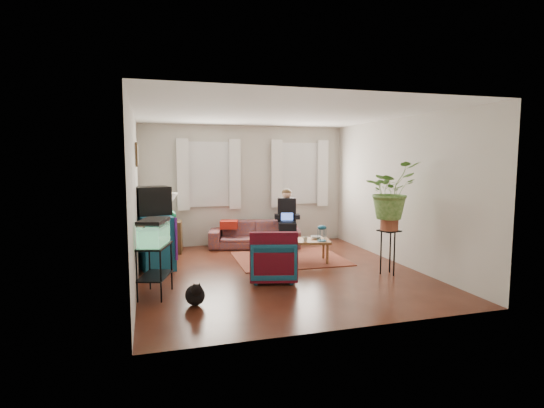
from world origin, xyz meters
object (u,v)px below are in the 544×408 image
object	(u,v)px
dresser	(154,241)
aquarium_stand	(155,271)
coffee_table	(302,251)
plant_stand	(388,252)
side_table	(171,237)
armchair	(273,257)
sofa	(255,230)

from	to	relation	value
dresser	aquarium_stand	bearing A→B (deg)	-103.02
coffee_table	plant_stand	world-z (taller)	plant_stand
dresser	plant_stand	xyz separation A→B (m)	(3.66, -1.58, -0.09)
side_table	dresser	world-z (taller)	dresser
side_table	armchair	bearing A→B (deg)	-59.48
armchair	plant_stand	size ratio (longest dim) A/B	0.97
aquarium_stand	coffee_table	distance (m)	2.88
sofa	coffee_table	bearing A→B (deg)	-57.24
side_table	coffee_table	xyz separation A→B (m)	(2.25, -1.48, -0.11)
dresser	coffee_table	world-z (taller)	dresser
sofa	coffee_table	xyz separation A→B (m)	(0.50, -1.52, -0.16)
armchair	coffee_table	xyz separation A→B (m)	(0.82, 0.94, -0.15)
coffee_table	plant_stand	bearing A→B (deg)	-33.78
sofa	dresser	world-z (taller)	dresser
sofa	aquarium_stand	world-z (taller)	sofa
sofa	armchair	distance (m)	2.49
sofa	armchair	world-z (taller)	sofa
side_table	coffee_table	world-z (taller)	side_table
aquarium_stand	coffee_table	size ratio (longest dim) A/B	0.71
aquarium_stand	plant_stand	world-z (taller)	plant_stand
aquarium_stand	dresser	bearing A→B (deg)	106.89
coffee_table	plant_stand	distance (m)	1.59
side_table	aquarium_stand	bearing A→B (deg)	-97.37
dresser	aquarium_stand	xyz separation A→B (m)	(-0.01, -1.64, -0.10)
side_table	aquarium_stand	distance (m)	2.73
sofa	plant_stand	world-z (taller)	sofa
aquarium_stand	armchair	world-z (taller)	armchair
aquarium_stand	armchair	distance (m)	1.80
sofa	armchair	bearing A→B (deg)	-82.90
coffee_table	plant_stand	xyz separation A→B (m)	(1.07, -1.17, 0.16)
aquarium_stand	coffee_table	world-z (taller)	aquarium_stand
armchair	sofa	bearing A→B (deg)	-83.14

